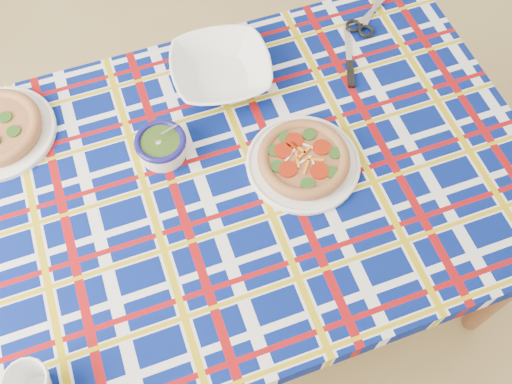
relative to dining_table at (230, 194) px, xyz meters
name	(u,v)px	position (x,y,z in m)	size (l,w,h in m)	color
floor	(266,141)	(0.34, 0.45, -0.61)	(4.00, 4.00, 0.00)	#A18853
dining_table	(230,194)	(0.00, 0.00, 0.00)	(1.53, 1.06, 0.67)	brown
tablecloth	(230,190)	(0.00, 0.00, 0.02)	(1.46, 0.92, 0.09)	navy
main_focaccia_plate	(304,159)	(0.17, -0.04, 0.10)	(0.28, 0.28, 0.05)	#9A5D36
pesto_bowl	(161,145)	(-0.11, 0.14, 0.11)	(0.12, 0.12, 0.07)	#1E350E
serving_bowl	(221,71)	(0.11, 0.28, 0.10)	(0.25, 0.25, 0.06)	white
table_knife	(348,46)	(0.46, 0.22, 0.07)	(0.22, 0.02, 0.01)	silver
kitchen_scissors	(372,12)	(0.58, 0.30, 0.08)	(0.18, 0.09, 0.02)	silver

